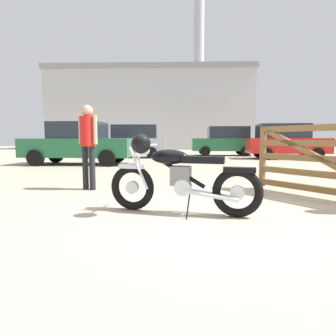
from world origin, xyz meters
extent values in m
plane|color=tan|center=(0.00, 0.00, 0.00)|extent=(80.00, 80.00, 0.00)
torus|color=black|center=(-0.96, 0.26, 0.32)|extent=(0.64, 0.31, 0.64)
cylinder|color=silver|center=(-0.96, 0.26, 0.32)|extent=(0.20, 0.13, 0.18)
torus|color=black|center=(0.40, -0.20, 0.32)|extent=(0.64, 0.31, 0.64)
cylinder|color=silver|center=(0.40, -0.20, 0.32)|extent=(0.20, 0.13, 0.18)
cube|color=silver|center=(-0.96, 0.26, 0.62)|extent=(0.38, 0.24, 0.06)
cube|color=black|center=(0.42, -0.21, 0.61)|extent=(0.42, 0.25, 0.07)
cylinder|color=silver|center=(-0.87, 0.15, 0.60)|extent=(0.28, 0.13, 0.58)
cylinder|color=silver|center=(-0.82, 0.29, 0.60)|extent=(0.28, 0.13, 0.58)
sphere|color=silver|center=(-0.80, 0.21, 0.85)|extent=(0.17, 0.17, 0.17)
cylinder|color=silver|center=(-0.73, 0.18, 0.92)|extent=(0.23, 0.60, 0.03)
sphere|color=black|center=(-0.82, -0.10, 0.94)|extent=(0.25, 0.25, 0.25)
cylinder|color=black|center=(-0.34, 0.05, 0.58)|extent=(0.73, 0.30, 0.47)
ellipsoid|color=black|center=(-0.45, 0.09, 0.76)|extent=(0.56, 0.38, 0.20)
cube|color=black|center=(-0.02, -0.06, 0.73)|extent=(0.58, 0.36, 0.09)
cube|color=slate|center=(-0.30, 0.04, 0.51)|extent=(0.30, 0.25, 0.26)
cylinder|color=silver|center=(-0.26, 0.02, 0.36)|extent=(0.27, 0.26, 0.22)
cylinder|color=silver|center=(0.06, -0.20, 0.28)|extent=(0.68, 0.28, 0.14)
cylinder|color=silver|center=(0.13, -0.01, 0.28)|extent=(0.68, 0.28, 0.14)
cylinder|color=black|center=(-0.22, -0.17, 0.16)|extent=(0.10, 0.23, 0.33)
cube|color=brown|center=(1.54, 1.87, 0.65)|extent=(0.12, 0.13, 1.20)
cube|color=brown|center=(2.17, 0.85, 0.15)|extent=(1.32, 2.09, 0.11)
cube|color=brown|center=(2.17, 0.85, 0.41)|extent=(1.32, 2.09, 0.11)
cube|color=brown|center=(2.17, 0.85, 0.67)|extent=(1.32, 2.09, 0.11)
cube|color=brown|center=(2.17, 0.85, 0.93)|extent=(1.32, 2.09, 0.11)
cube|color=brown|center=(2.17, 0.85, 1.19)|extent=(1.32, 2.09, 0.11)
cube|color=brown|center=(2.17, 0.85, 0.65)|extent=(1.21, 1.92, 1.08)
cylinder|color=black|center=(-1.86, 1.91, 0.43)|extent=(0.12, 0.12, 0.86)
cylinder|color=black|center=(-2.01, 2.00, 0.43)|extent=(0.12, 0.12, 0.86)
cylinder|color=red|center=(-1.94, 1.95, 1.15)|extent=(0.30, 0.30, 0.58)
cylinder|color=tan|center=(-1.77, 1.85, 1.18)|extent=(0.08, 0.08, 0.55)
cylinder|color=tan|center=(-2.10, 2.05, 1.18)|extent=(0.08, 0.08, 0.55)
sphere|color=tan|center=(-1.94, 1.95, 1.55)|extent=(0.22, 0.22, 0.22)
cylinder|color=black|center=(7.52, 11.08, 0.30)|extent=(0.62, 0.28, 0.60)
cylinder|color=black|center=(7.27, 9.46, 0.30)|extent=(0.62, 0.28, 0.60)
cylinder|color=black|center=(5.14, 11.45, 0.30)|extent=(0.62, 0.28, 0.60)
cylinder|color=black|center=(4.89, 9.82, 0.30)|extent=(0.62, 0.28, 0.60)
cube|color=red|center=(6.21, 10.45, 0.68)|extent=(4.11, 2.22, 0.76)
cube|color=#232833|center=(5.96, 10.49, 1.42)|extent=(2.60, 1.87, 0.72)
cylinder|color=black|center=(-2.16, 8.51, 0.31)|extent=(0.64, 0.26, 0.62)
cylinder|color=black|center=(-2.34, 6.80, 0.31)|extent=(0.64, 0.26, 0.62)
cylinder|color=black|center=(-4.84, 8.80, 0.31)|extent=(0.64, 0.26, 0.62)
cylinder|color=black|center=(-5.03, 7.09, 0.31)|extent=(0.64, 0.26, 0.62)
cube|color=#23663D|center=(-3.59, 7.80, 0.67)|extent=(4.36, 2.16, 0.72)
cube|color=#232833|center=(-3.59, 7.80, 1.35)|extent=(2.15, 1.76, 0.64)
cylinder|color=black|center=(2.48, 13.00, 0.30)|extent=(0.62, 0.25, 0.60)
cylinder|color=black|center=(2.65, 14.63, 0.30)|extent=(0.62, 0.25, 0.60)
cylinder|color=black|center=(4.87, 12.75, 0.30)|extent=(0.62, 0.25, 0.60)
cylinder|color=black|center=(5.04, 14.38, 0.30)|extent=(0.62, 0.25, 0.60)
cube|color=#23663D|center=(3.76, 13.69, 0.68)|extent=(4.05, 2.04, 0.76)
cube|color=#232833|center=(4.01, 13.66, 1.42)|extent=(2.55, 1.76, 0.72)
cylinder|color=black|center=(-3.11, 11.34, 0.30)|extent=(0.61, 0.23, 0.60)
cylinder|color=black|center=(-3.00, 12.98, 0.30)|extent=(0.61, 0.23, 0.60)
cylinder|color=black|center=(-0.71, 11.18, 0.30)|extent=(0.61, 0.23, 0.60)
cylinder|color=black|center=(-0.60, 12.82, 0.30)|extent=(0.61, 0.23, 0.60)
cube|color=#ADB2BC|center=(-1.86, 12.08, 0.68)|extent=(4.00, 1.90, 0.76)
cube|color=#232833|center=(-1.61, 12.06, 1.42)|extent=(2.50, 1.68, 0.72)
cube|color=#B2B2B7|center=(-0.63, 28.73, 3.91)|extent=(21.43, 10.88, 7.81)
cube|color=gray|center=(-0.63, 28.73, 8.06)|extent=(21.76, 11.20, 0.50)
cylinder|color=#B2B2B7|center=(4.53, 28.26, 12.25)|extent=(1.10, 1.10, 8.87)
camera|label=1|loc=(-0.68, -3.70, 0.99)|focal=30.29mm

